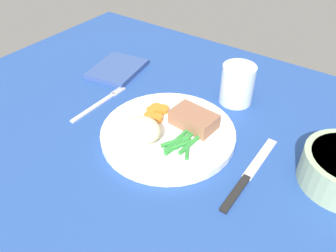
# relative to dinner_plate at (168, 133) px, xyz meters

# --- Properties ---
(dining_table) EXTENTS (1.20, 0.90, 0.02)m
(dining_table) POSITION_rel_dinner_plate_xyz_m (0.03, -0.02, -0.02)
(dining_table) COLOR #234793
(dining_table) RESTS_ON ground
(dinner_plate) EXTENTS (0.26, 0.26, 0.02)m
(dinner_plate) POSITION_rel_dinner_plate_xyz_m (0.00, 0.00, 0.00)
(dinner_plate) COLOR white
(dinner_plate) RESTS_ON dining_table
(meat_portion) EXTENTS (0.09, 0.06, 0.03)m
(meat_portion) POSITION_rel_dinner_plate_xyz_m (0.04, 0.04, 0.02)
(meat_portion) COLOR #936047
(meat_portion) RESTS_ON dinner_plate
(mashed_potatoes) EXTENTS (0.07, 0.06, 0.04)m
(mashed_potatoes) POSITION_rel_dinner_plate_xyz_m (-0.02, -0.05, 0.03)
(mashed_potatoes) COLOR beige
(mashed_potatoes) RESTS_ON dinner_plate
(carrot_slices) EXTENTS (0.05, 0.06, 0.01)m
(carrot_slices) POSITION_rel_dinner_plate_xyz_m (-0.05, 0.03, 0.01)
(carrot_slices) COLOR orange
(carrot_slices) RESTS_ON dinner_plate
(green_beans) EXTENTS (0.07, 0.09, 0.01)m
(green_beans) POSITION_rel_dinner_plate_xyz_m (0.04, -0.02, 0.01)
(green_beans) COLOR #2D8C38
(green_beans) RESTS_ON dinner_plate
(fork) EXTENTS (0.01, 0.17, 0.00)m
(fork) POSITION_rel_dinner_plate_xyz_m (-0.19, -0.00, -0.01)
(fork) COLOR silver
(fork) RESTS_ON dining_table
(knife) EXTENTS (0.02, 0.21, 0.01)m
(knife) POSITION_rel_dinner_plate_xyz_m (0.17, -0.00, -0.01)
(knife) COLOR black
(knife) RESTS_ON dining_table
(water_glass) EXTENTS (0.07, 0.07, 0.09)m
(water_glass) POSITION_rel_dinner_plate_xyz_m (0.05, 0.19, 0.03)
(water_glass) COLOR silver
(water_glass) RESTS_ON dining_table
(napkin) EXTENTS (0.14, 0.16, 0.01)m
(napkin) POSITION_rel_dinner_plate_xyz_m (-0.26, 0.13, -0.00)
(napkin) COLOR #334C8C
(napkin) RESTS_ON dining_table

